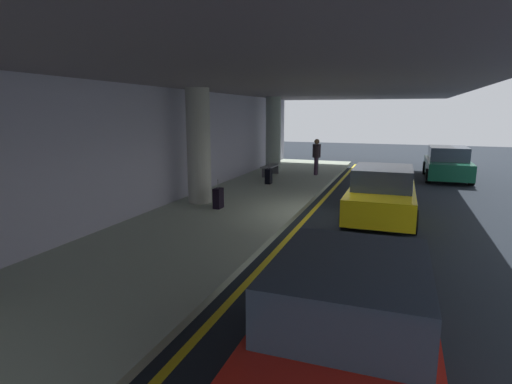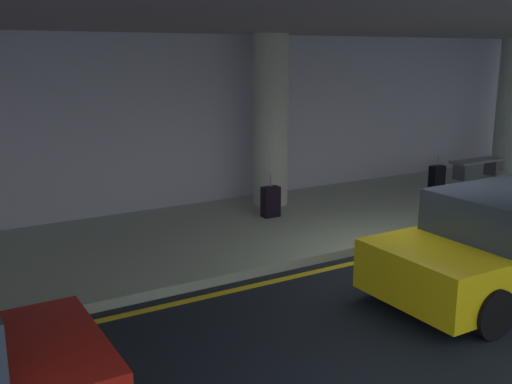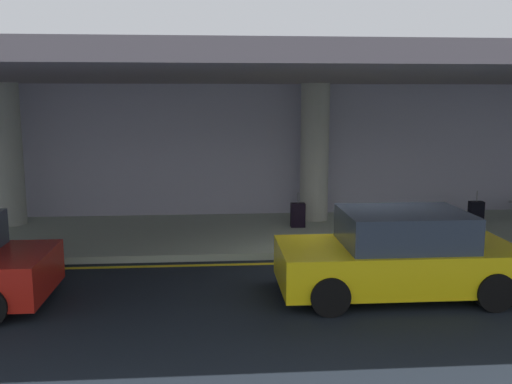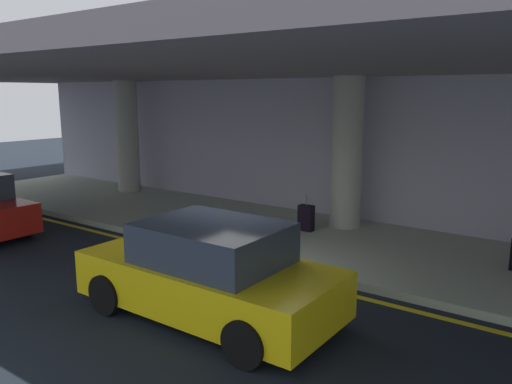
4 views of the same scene
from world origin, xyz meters
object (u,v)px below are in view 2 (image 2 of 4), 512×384
object	(u,v)px
support_column_left_mid	(271,121)
suitcase_upright_secondary	(271,202)
support_column_center	(510,105)
car_yellow_taxi	(507,245)
suitcase_upright_primary	(437,178)
bench_metal	(476,165)

from	to	relation	value
support_column_left_mid	suitcase_upright_secondary	bearing A→B (deg)	-121.84
support_column_left_mid	support_column_center	size ratio (longest dim) A/B	1.00
car_yellow_taxi	support_column_left_mid	bearing A→B (deg)	-87.25
car_yellow_taxi	suitcase_upright_primary	bearing A→B (deg)	-130.03
support_column_center	suitcase_upright_primary	distance (m)	4.32
car_yellow_taxi	suitcase_upright_secondary	distance (m)	4.85
car_yellow_taxi	suitcase_upright_primary	xyz separation A→B (m)	(3.62, 4.62, -0.25)
car_yellow_taxi	suitcase_upright_secondary	bearing A→B (deg)	-79.57
car_yellow_taxi	suitcase_upright_primary	size ratio (longest dim) A/B	4.56
support_column_left_mid	car_yellow_taxi	bearing A→B (deg)	-85.27
support_column_left_mid	suitcase_upright_secondary	world-z (taller)	support_column_left_mid
bench_metal	support_column_left_mid	bearing A→B (deg)	175.94
car_yellow_taxi	bench_metal	bearing A→B (deg)	-139.75
car_yellow_taxi	suitcase_upright_primary	distance (m)	5.87
support_column_center	suitcase_upright_secondary	distance (m)	8.76
suitcase_upright_primary	support_column_left_mid	bearing A→B (deg)	161.83
support_column_left_mid	suitcase_upright_secondary	xyz separation A→B (m)	(-0.57, -0.92, -1.51)
suitcase_upright_primary	bench_metal	size ratio (longest dim) A/B	0.56
suitcase_upright_primary	suitcase_upright_secondary	bearing A→B (deg)	174.68
support_column_center	car_yellow_taxi	size ratio (longest dim) A/B	0.89
bench_metal	suitcase_upright_primary	bearing A→B (deg)	-164.44
suitcase_upright_primary	suitcase_upright_secondary	world-z (taller)	same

